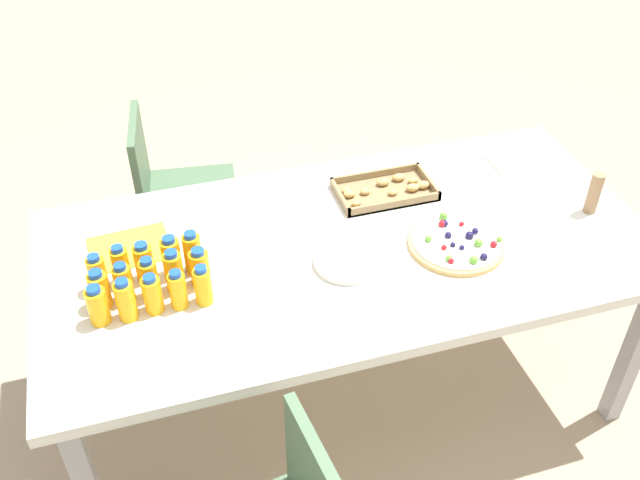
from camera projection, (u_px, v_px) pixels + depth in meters
ground_plane at (344, 389)px, 2.84m from camera, size 12.00×12.00×0.00m
party_table at (348, 258)px, 2.41m from camera, size 2.03×0.99×0.75m
chair_far_left at (173, 188)px, 3.06m from camera, size 0.45×0.45×0.83m
juice_bottle_0 at (98, 306)px, 2.06m from camera, size 0.06×0.06×0.13m
juice_bottle_1 at (126, 300)px, 2.07m from camera, size 0.06×0.06×0.14m
juice_bottle_2 at (152, 294)px, 2.09m from camera, size 0.06×0.06×0.13m
juice_bottle_3 at (178, 290)px, 2.11m from camera, size 0.05×0.05×0.13m
juice_bottle_4 at (203, 286)px, 2.12m from camera, size 0.05×0.05×0.14m
juice_bottle_5 at (99, 290)px, 2.11m from camera, size 0.06×0.06×0.13m
juice_bottle_6 at (124, 284)px, 2.13m from camera, size 0.06×0.06×0.14m
juice_bottle_7 at (150, 279)px, 2.14m from camera, size 0.05×0.05×0.15m
juice_bottle_8 at (174, 272)px, 2.16m from camera, size 0.06×0.06×0.15m
juice_bottle_9 at (200, 268)px, 2.18m from camera, size 0.06×0.06×0.14m
juice_bottle_10 at (97, 274)px, 2.16m from camera, size 0.06×0.06×0.13m
juice_bottle_11 at (121, 266)px, 2.18m from camera, size 0.05×0.05×0.14m
juice_bottle_12 at (144, 262)px, 2.20m from camera, size 0.06×0.06×0.14m
juice_bottle_13 at (171, 257)px, 2.21m from camera, size 0.06×0.06×0.15m
juice_bottle_14 at (193, 253)px, 2.23m from camera, size 0.06×0.06×0.15m
fruit_pizza at (457, 243)px, 2.36m from camera, size 0.32×0.32×0.05m
snack_tray at (386, 190)px, 2.59m from camera, size 0.35×0.21×0.04m
plate_stack at (347, 261)px, 2.29m from camera, size 0.21×0.21×0.02m
napkin_stack at (510, 161)px, 2.75m from camera, size 0.15×0.15×0.01m
cardboard_tube at (594, 193)px, 2.47m from camera, size 0.04×0.04×0.16m
paper_folder at (130, 248)px, 2.35m from camera, size 0.27×0.22×0.01m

